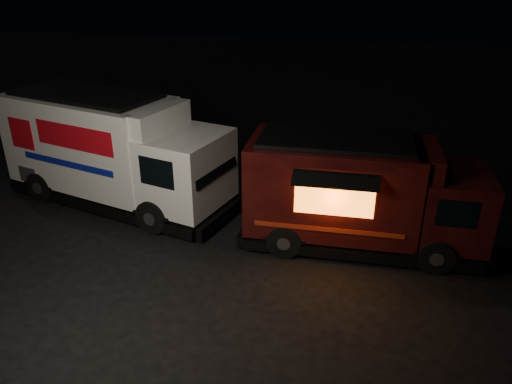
# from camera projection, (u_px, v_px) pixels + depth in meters

# --- Properties ---
(ground) EXTENTS (80.00, 80.00, 0.00)m
(ground) POSITION_uv_depth(u_px,v_px,m) (170.00, 259.00, 13.39)
(ground) COLOR black
(ground) RESTS_ON ground
(white_truck) EXTENTS (8.26, 4.74, 3.55)m
(white_truck) POSITION_uv_depth(u_px,v_px,m) (117.00, 151.00, 15.84)
(white_truck) COLOR silver
(white_truck) RESTS_ON ground
(red_truck) EXTENTS (6.65, 2.46, 3.09)m
(red_truck) POSITION_uv_depth(u_px,v_px,m) (365.00, 194.00, 13.49)
(red_truck) COLOR #3E100B
(red_truck) RESTS_ON ground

